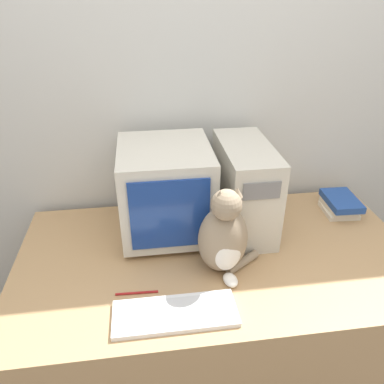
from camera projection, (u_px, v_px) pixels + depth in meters
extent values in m
cube|color=silver|center=(200.00, 102.00, 1.77)|extent=(7.00, 0.05, 2.50)
cube|color=tan|center=(215.00, 316.00, 1.76)|extent=(1.67, 0.90, 0.74)
cube|color=beige|center=(167.00, 227.00, 1.73)|extent=(0.27, 0.25, 0.02)
cube|color=beige|center=(166.00, 189.00, 1.63)|extent=(0.39, 0.42, 0.38)
cube|color=navy|center=(170.00, 215.00, 1.44)|extent=(0.31, 0.01, 0.30)
cube|color=beige|center=(244.00, 188.00, 1.67)|extent=(0.21, 0.45, 0.40)
cube|color=slate|center=(262.00, 191.00, 1.42)|extent=(0.15, 0.01, 0.07)
cube|color=silver|center=(175.00, 314.00, 1.28)|extent=(0.43, 0.16, 0.02)
cube|color=silver|center=(175.00, 311.00, 1.28)|extent=(0.38, 0.13, 0.00)
ellipsoid|color=gray|center=(222.00, 239.00, 1.43)|extent=(0.22, 0.20, 0.28)
ellipsoid|color=white|center=(228.00, 253.00, 1.39)|extent=(0.11, 0.07, 0.16)
sphere|color=gray|center=(227.00, 205.00, 1.33)|extent=(0.13, 0.13, 0.11)
cone|color=gray|center=(220.00, 195.00, 1.30)|extent=(0.04, 0.04, 0.04)
cone|color=gray|center=(237.00, 192.00, 1.32)|extent=(0.04, 0.04, 0.04)
ellipsoid|color=white|center=(230.00, 280.00, 1.42)|extent=(0.07, 0.08, 0.04)
cylinder|color=gray|center=(242.00, 262.00, 1.51)|extent=(0.16, 0.12, 0.03)
cube|color=beige|center=(339.00, 210.00, 1.86)|extent=(0.16, 0.17, 0.02)
cube|color=beige|center=(339.00, 206.00, 1.85)|extent=(0.13, 0.18, 0.03)
cube|color=#234793|center=(342.00, 201.00, 1.83)|extent=(0.15, 0.21, 0.03)
cylinder|color=maroon|center=(137.00, 293.00, 1.38)|extent=(0.16, 0.02, 0.01)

